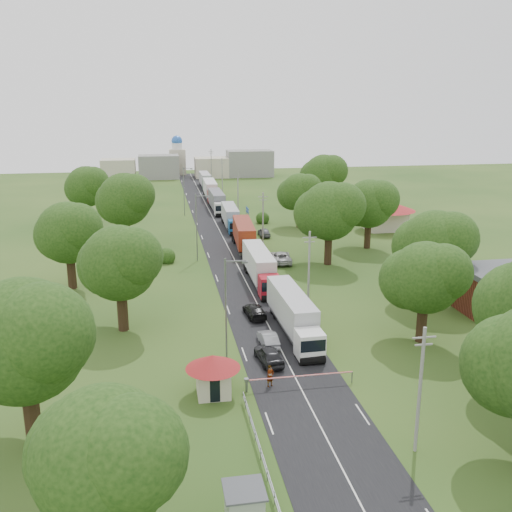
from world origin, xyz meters
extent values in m
plane|color=#254818|center=(0.00, 0.00, 0.00)|extent=(260.00, 260.00, 0.00)
cube|color=black|center=(0.00, 20.00, 0.00)|extent=(8.00, 200.00, 0.04)
cylinder|color=slate|center=(-4.50, -25.00, 0.55)|extent=(0.20, 0.20, 1.10)
cube|color=slate|center=(-4.50, -25.00, 1.05)|extent=(0.35, 0.35, 0.25)
cylinder|color=red|center=(0.00, -25.00, 1.00)|extent=(9.00, 0.12, 0.12)
cylinder|color=slate|center=(4.50, -25.00, 0.50)|extent=(0.10, 0.10, 1.00)
cube|color=beige|center=(-7.20, -25.00, 1.20)|extent=(2.60, 2.60, 2.40)
cone|color=maroon|center=(-7.20, -25.00, 2.90)|extent=(4.40, 4.40, 1.10)
cube|color=black|center=(-5.89, -25.00, 1.40)|extent=(0.02, 1.20, 0.90)
cube|color=black|center=(-7.20, -26.31, 1.00)|extent=(0.80, 0.02, 1.90)
cube|color=#99A593|center=(-7.00, -40.00, 1.15)|extent=(2.00, 2.00, 2.30)
cube|color=#47494F|center=(-7.00, -40.00, 2.35)|extent=(2.30, 2.30, 0.12)
cube|color=black|center=(-5.99, -40.00, 1.30)|extent=(0.02, 1.00, 0.80)
cylinder|color=slate|center=(5.20, 33.80, 2.00)|extent=(0.12, 0.12, 4.00)
cylinder|color=slate|center=(5.20, 36.20, 2.00)|extent=(0.12, 0.12, 4.00)
cube|color=navy|center=(5.20, 35.00, 3.60)|extent=(0.06, 3.00, 1.00)
cube|color=silver|center=(5.20, 35.00, 3.60)|extent=(0.07, 3.10, 0.06)
cylinder|color=gray|center=(5.50, -35.00, 4.50)|extent=(0.24, 0.24, 9.00)
cube|color=gray|center=(5.50, -35.00, 8.30)|extent=(1.60, 0.10, 0.10)
cube|color=gray|center=(5.50, -35.00, 7.80)|extent=(1.20, 0.10, 0.10)
cylinder|color=gray|center=(5.50, -7.00, 4.50)|extent=(0.24, 0.24, 9.00)
cube|color=gray|center=(5.50, -7.00, 8.30)|extent=(1.60, 0.10, 0.10)
cube|color=gray|center=(5.50, -7.00, 7.80)|extent=(1.20, 0.10, 0.10)
cylinder|color=gray|center=(5.50, 21.00, 4.50)|extent=(0.24, 0.24, 9.00)
cube|color=gray|center=(5.50, 21.00, 8.30)|extent=(1.60, 0.10, 0.10)
cube|color=gray|center=(5.50, 21.00, 7.80)|extent=(1.20, 0.10, 0.10)
cylinder|color=gray|center=(5.50, 49.00, 4.50)|extent=(0.24, 0.24, 9.00)
cube|color=gray|center=(5.50, 49.00, 8.30)|extent=(1.60, 0.10, 0.10)
cube|color=gray|center=(5.50, 49.00, 7.80)|extent=(1.20, 0.10, 0.10)
cylinder|color=gray|center=(5.50, 77.00, 4.50)|extent=(0.24, 0.24, 9.00)
cube|color=gray|center=(5.50, 77.00, 8.30)|extent=(1.60, 0.10, 0.10)
cube|color=gray|center=(5.50, 77.00, 7.80)|extent=(1.20, 0.10, 0.10)
cylinder|color=gray|center=(5.50, 105.00, 4.50)|extent=(0.24, 0.24, 9.00)
cube|color=gray|center=(5.50, 105.00, 8.30)|extent=(1.60, 0.10, 0.10)
cube|color=gray|center=(5.50, 105.00, 7.80)|extent=(1.20, 0.10, 0.10)
cylinder|color=slate|center=(-5.50, -20.00, 5.00)|extent=(0.16, 0.16, 10.00)
cube|color=slate|center=(-4.60, -20.00, 9.70)|extent=(1.80, 0.10, 0.10)
cube|color=slate|center=(-3.80, -20.00, 9.55)|extent=(0.50, 0.22, 0.15)
cylinder|color=slate|center=(-5.50, 15.00, 5.00)|extent=(0.16, 0.16, 10.00)
cube|color=slate|center=(-4.60, 15.00, 9.70)|extent=(1.80, 0.10, 0.10)
cube|color=slate|center=(-3.80, 15.00, 9.55)|extent=(0.50, 0.22, 0.15)
cylinder|color=slate|center=(-5.50, 50.00, 5.00)|extent=(0.16, 0.16, 10.00)
cube|color=slate|center=(-4.60, 50.00, 9.70)|extent=(1.80, 0.10, 0.10)
cube|color=slate|center=(-3.80, 50.00, 9.55)|extent=(0.50, 0.22, 0.15)
cylinder|color=#382616|center=(14.00, -18.00, 1.92)|extent=(1.04, 1.04, 3.85)
sphere|color=#16360E|center=(14.00, -18.00, 6.60)|extent=(7.00, 7.00, 7.00)
sphere|color=#16360E|center=(15.25, -19.00, 7.35)|extent=(5.50, 5.50, 5.50)
sphere|color=#16360E|center=(13.00, -16.75, 6.10)|extent=(6.00, 6.00, 6.00)
cylinder|color=#382616|center=(20.00, -8.00, 2.10)|extent=(1.08, 1.08, 4.20)
sphere|color=#16360E|center=(20.00, -8.00, 7.22)|extent=(7.70, 7.70, 7.70)
sphere|color=#16360E|center=(21.38, -9.10, 8.05)|extent=(6.05, 6.05, 6.05)
sphere|color=#16360E|center=(18.90, -6.62, 6.67)|extent=(6.60, 6.60, 6.60)
cylinder|color=#382616|center=(13.00, 10.00, 2.27)|extent=(1.12, 1.12, 4.55)
sphere|color=#16360E|center=(13.00, 10.00, 7.85)|extent=(8.40, 8.40, 8.40)
sphere|color=#16360E|center=(14.50, 8.80, 8.75)|extent=(6.60, 6.60, 6.60)
sphere|color=#16360E|center=(11.80, 11.50, 7.25)|extent=(7.20, 7.20, 7.20)
cylinder|color=#382616|center=(22.00, 18.00, 2.10)|extent=(1.08, 1.08, 4.20)
sphere|color=#16360E|center=(22.00, 18.00, 7.22)|extent=(7.70, 7.70, 7.70)
sphere|color=#16360E|center=(23.38, 16.90, 8.05)|extent=(6.05, 6.05, 6.05)
sphere|color=#16360E|center=(20.90, 19.38, 6.67)|extent=(6.60, 6.60, 6.60)
cylinder|color=#382616|center=(15.00, 35.00, 1.92)|extent=(1.04, 1.04, 3.85)
sphere|color=#16360E|center=(15.00, 35.00, 6.60)|extent=(7.00, 7.00, 7.00)
sphere|color=#16360E|center=(16.25, 34.00, 7.35)|extent=(5.50, 5.50, 5.50)
sphere|color=#16360E|center=(14.00, 36.25, 6.10)|extent=(6.00, 6.00, 6.00)
cylinder|color=#382616|center=(24.00, 50.00, 2.27)|extent=(1.12, 1.12, 4.55)
sphere|color=#16360E|center=(24.00, 50.00, 7.85)|extent=(8.40, 8.40, 8.40)
sphere|color=#16360E|center=(25.50, 48.80, 8.75)|extent=(6.60, 6.60, 6.60)
sphere|color=#16360E|center=(22.80, 51.50, 7.25)|extent=(7.20, 7.20, 7.20)
sphere|color=#16360E|center=(-14.00, -42.00, 6.60)|extent=(7.00, 7.00, 7.00)
sphere|color=#16360E|center=(-12.75, -43.00, 7.35)|extent=(5.50, 5.50, 5.50)
sphere|color=#16360E|center=(-15.00, -40.75, 6.10)|extent=(6.00, 6.00, 6.00)
cylinder|color=#382616|center=(-20.00, -30.00, 2.27)|extent=(1.12, 1.12, 4.55)
sphere|color=#16360E|center=(-20.00, -30.00, 7.85)|extent=(8.40, 8.40, 8.40)
sphere|color=#16360E|center=(-18.50, -31.20, 8.75)|extent=(6.60, 6.60, 6.60)
sphere|color=#16360E|center=(-21.20, -28.50, 7.25)|extent=(7.20, 7.20, 7.20)
cylinder|color=#382616|center=(-15.00, -10.00, 2.10)|extent=(1.08, 1.08, 4.20)
sphere|color=#16360E|center=(-15.00, -10.00, 7.22)|extent=(7.70, 7.70, 7.70)
sphere|color=#16360E|center=(-13.62, -11.10, 8.05)|extent=(6.05, 6.05, 6.05)
sphere|color=#16360E|center=(-16.10, -8.62, 6.67)|extent=(6.60, 6.60, 6.60)
cylinder|color=#382616|center=(-22.00, 5.00, 2.10)|extent=(1.08, 1.08, 4.20)
sphere|color=#16360E|center=(-22.00, 5.00, 7.22)|extent=(7.70, 7.70, 7.70)
sphere|color=#16360E|center=(-20.62, 3.90, 8.05)|extent=(6.05, 6.05, 6.05)
sphere|color=#16360E|center=(-23.10, 6.38, 6.67)|extent=(6.60, 6.60, 6.60)
cylinder|color=#382616|center=(-16.00, 25.00, 2.27)|extent=(1.12, 1.12, 4.55)
sphere|color=#16360E|center=(-16.00, 25.00, 7.85)|extent=(8.40, 8.40, 8.40)
sphere|color=#16360E|center=(-14.50, 23.80, 8.75)|extent=(6.60, 6.60, 6.60)
sphere|color=#16360E|center=(-17.20, 26.50, 7.25)|extent=(7.20, 7.20, 7.20)
cylinder|color=#382616|center=(-24.00, 45.00, 2.10)|extent=(1.08, 1.08, 4.20)
sphere|color=#16360E|center=(-24.00, 45.00, 7.22)|extent=(7.70, 7.70, 7.70)
sphere|color=#16360E|center=(-22.62, 43.90, 8.05)|extent=(6.05, 6.05, 6.05)
sphere|color=#16360E|center=(-25.10, 46.38, 6.67)|extent=(6.60, 6.60, 6.60)
cube|color=maroon|center=(26.00, -12.00, 2.30)|extent=(8.00, 6.00, 4.60)
cube|color=#47494F|center=(26.00, -12.00, 4.90)|extent=(8.60, 6.60, 0.60)
cube|color=beige|center=(30.00, 30.00, 2.00)|extent=(7.00, 5.00, 4.00)
cone|color=maroon|center=(30.00, 30.00, 4.90)|extent=(10.08, 10.08, 1.80)
cube|color=gray|center=(-10.00, 110.00, 3.50)|extent=(12.00, 8.00, 7.00)
cube|color=beige|center=(6.00, 110.00, 3.00)|extent=(10.00, 8.00, 6.00)
cube|color=gray|center=(18.00, 110.00, 4.00)|extent=(14.00, 8.00, 8.00)
cube|color=beige|center=(-22.00, 110.00, 3.00)|extent=(10.00, 8.00, 6.00)
cube|color=beige|center=(-4.00, 118.00, 4.00)|extent=(5.00, 5.00, 8.00)
cylinder|color=silver|center=(-4.00, 118.00, 9.00)|extent=(3.20, 3.20, 2.00)
sphere|color=#2659B2|center=(-4.00, 118.00, 10.60)|extent=(3.40, 3.40, 3.40)
cube|color=white|center=(2.09, -20.19, 1.56)|extent=(2.46, 2.46, 2.51)
cube|color=black|center=(2.09, -21.41, 1.91)|extent=(2.31, 0.07, 1.10)
cube|color=slate|center=(2.09, -21.35, 0.55)|extent=(2.21, 0.30, 0.35)
cube|color=slate|center=(2.09, -13.17, 0.75)|extent=(2.58, 11.60, 0.30)
cube|color=#BBBBC0|center=(2.09, -12.87, 2.56)|extent=(2.78, 11.90, 3.01)
cylinder|color=black|center=(2.09, -21.10, 0.50)|extent=(2.36, 1.00, 1.00)
cylinder|color=black|center=(2.09, -19.29, 0.50)|extent=(2.36, 1.00, 1.00)
cylinder|color=black|center=(2.09, -9.65, 0.50)|extent=(2.36, 1.00, 1.00)
cylinder|color=black|center=(2.09, -8.15, 0.50)|extent=(2.36, 1.00, 1.00)
cube|color=#A51221|center=(1.75, -3.26, 1.58)|extent=(2.48, 2.48, 2.55)
cube|color=black|center=(1.75, -4.49, 1.94)|extent=(2.35, 0.05, 1.12)
cube|color=slate|center=(1.75, -4.43, 0.56)|extent=(2.25, 0.27, 0.36)
cube|color=slate|center=(1.75, 3.88, 0.77)|extent=(2.47, 11.76, 0.31)
cube|color=silver|center=(1.75, 4.19, 2.60)|extent=(2.68, 12.07, 3.06)
cylinder|color=black|center=(1.75, -4.18, 0.51)|extent=(2.40, 1.02, 1.02)
cylinder|color=black|center=(1.75, -2.34, 0.51)|extent=(2.40, 1.02, 1.02)
cylinder|color=black|center=(1.75, 7.46, 0.51)|extent=(2.40, 1.02, 1.02)
cylinder|color=black|center=(1.75, 8.99, 0.51)|extent=(2.40, 1.02, 1.02)
cube|color=#CFD419|center=(2.38, 13.18, 1.65)|extent=(2.72, 2.72, 2.66)
cube|color=black|center=(2.38, 11.89, 2.03)|extent=(2.45, 0.18, 1.17)
cube|color=slate|center=(2.38, 11.95, 0.59)|extent=(2.36, 0.40, 0.37)
cube|color=slate|center=(2.38, 20.64, 0.80)|extent=(3.25, 12.39, 0.32)
cube|color=maroon|center=(2.38, 20.96, 2.72)|extent=(3.49, 12.73, 3.20)
cylinder|color=black|center=(2.38, 12.22, 0.53)|extent=(2.50, 1.07, 1.07)
cylinder|color=black|center=(2.38, 14.14, 0.53)|extent=(2.50, 1.07, 1.07)
cylinder|color=black|center=(2.38, 24.37, 0.53)|extent=(2.50, 1.07, 1.07)
cylinder|color=black|center=(2.38, 25.97, 0.53)|extent=(2.50, 1.07, 1.07)
cube|color=#1A5EA0|center=(2.37, 30.84, 1.49)|extent=(2.38, 2.38, 2.40)
cube|color=black|center=(2.37, 29.67, 1.82)|extent=(2.21, 0.09, 1.06)
cube|color=slate|center=(2.37, 29.73, 0.53)|extent=(2.12, 0.32, 0.34)
cube|color=slate|center=(2.37, 37.55, 0.72)|extent=(2.56, 11.10, 0.29)
cube|color=#A7A8AC|center=(2.37, 37.84, 2.45)|extent=(2.76, 11.39, 2.88)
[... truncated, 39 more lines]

